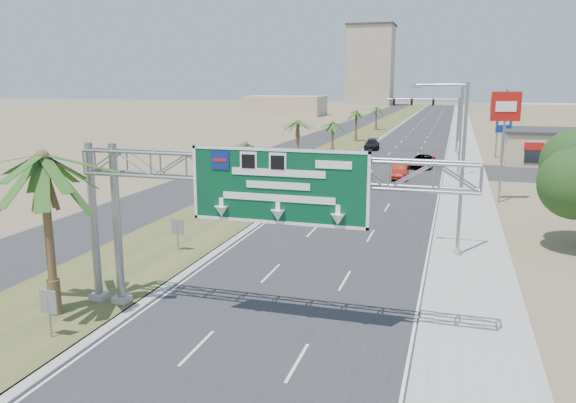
# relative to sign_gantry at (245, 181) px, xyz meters

# --- Properties ---
(road) EXTENTS (12.00, 300.00, 0.02)m
(road) POSITION_rel_sign_gantry_xyz_m (1.06, 100.07, -6.05)
(road) COLOR #28282B
(road) RESTS_ON ground
(sidewalk_right) EXTENTS (4.00, 300.00, 0.10)m
(sidewalk_right) POSITION_rel_sign_gantry_xyz_m (9.56, 100.07, -6.01)
(sidewalk_right) COLOR #9E9B93
(sidewalk_right) RESTS_ON ground
(median_grass) EXTENTS (7.00, 300.00, 0.12)m
(median_grass) POSITION_rel_sign_gantry_xyz_m (-8.94, 100.07, -6.00)
(median_grass) COLOR #425123
(median_grass) RESTS_ON ground
(opposing_road) EXTENTS (8.00, 300.00, 0.02)m
(opposing_road) POSITION_rel_sign_gantry_xyz_m (-15.94, 100.07, -6.05)
(opposing_road) COLOR #28282B
(opposing_road) RESTS_ON ground
(sign_gantry) EXTENTS (16.75, 1.24, 7.50)m
(sign_gantry) POSITION_rel_sign_gantry_xyz_m (0.00, 0.00, 0.00)
(sign_gantry) COLOR gray
(sign_gantry) RESTS_ON ground
(palm_near) EXTENTS (5.70, 5.70, 8.35)m
(palm_near) POSITION_rel_sign_gantry_xyz_m (-8.14, -1.93, 0.87)
(palm_near) COLOR brown
(palm_near) RESTS_ON ground
(palm_row_b) EXTENTS (3.99, 3.99, 5.95)m
(palm_row_b) POSITION_rel_sign_gantry_xyz_m (-8.44, 22.07, -1.16)
(palm_row_b) COLOR brown
(palm_row_b) RESTS_ON ground
(palm_row_c) EXTENTS (3.99, 3.99, 6.75)m
(palm_row_c) POSITION_rel_sign_gantry_xyz_m (-8.44, 38.07, -0.39)
(palm_row_c) COLOR brown
(palm_row_c) RESTS_ON ground
(palm_row_d) EXTENTS (3.99, 3.99, 5.45)m
(palm_row_d) POSITION_rel_sign_gantry_xyz_m (-8.44, 56.07, -1.64)
(palm_row_d) COLOR brown
(palm_row_d) RESTS_ON ground
(palm_row_e) EXTENTS (3.99, 3.99, 6.15)m
(palm_row_e) POSITION_rel_sign_gantry_xyz_m (-8.44, 75.07, -0.97)
(palm_row_e) COLOR brown
(palm_row_e) RESTS_ON ground
(palm_row_f) EXTENTS (3.99, 3.99, 5.75)m
(palm_row_f) POSITION_rel_sign_gantry_xyz_m (-8.44, 100.07, -1.35)
(palm_row_f) COLOR brown
(palm_row_f) RESTS_ON ground
(streetlight_near) EXTENTS (3.27, 0.44, 10.00)m
(streetlight_near) POSITION_rel_sign_gantry_xyz_m (8.36, 12.07, -1.36)
(streetlight_near) COLOR gray
(streetlight_near) RESTS_ON ground
(streetlight_mid) EXTENTS (3.27, 0.44, 10.00)m
(streetlight_mid) POSITION_rel_sign_gantry_xyz_m (8.36, 42.07, -1.36)
(streetlight_mid) COLOR gray
(streetlight_mid) RESTS_ON ground
(streetlight_far) EXTENTS (3.27, 0.44, 10.00)m
(streetlight_far) POSITION_rel_sign_gantry_xyz_m (8.36, 78.07, -1.36)
(streetlight_far) COLOR gray
(streetlight_far) RESTS_ON ground
(signal_mast) EXTENTS (10.28, 0.71, 8.00)m
(signal_mast) POSITION_rel_sign_gantry_xyz_m (6.23, 62.05, -1.21)
(signal_mast) COLOR gray
(signal_mast) RESTS_ON ground
(median_signback_a) EXTENTS (0.75, 0.08, 2.08)m
(median_signback_a) POSITION_rel_sign_gantry_xyz_m (-6.74, -3.93, -4.61)
(median_signback_a) COLOR gray
(median_signback_a) RESTS_ON ground
(median_signback_b) EXTENTS (0.75, 0.08, 2.08)m
(median_signback_b) POSITION_rel_sign_gantry_xyz_m (-7.44, 8.07, -4.61)
(median_signback_b) COLOR gray
(median_signback_b) RESTS_ON ground
(tower_distant) EXTENTS (20.00, 16.00, 35.00)m
(tower_distant) POSITION_rel_sign_gantry_xyz_m (-30.94, 240.07, 11.44)
(tower_distant) COLOR gray
(tower_distant) RESTS_ON ground
(building_distant_left) EXTENTS (24.00, 14.00, 6.00)m
(building_distant_left) POSITION_rel_sign_gantry_xyz_m (-43.94, 150.07, -3.06)
(building_distant_left) COLOR tan
(building_distant_left) RESTS_ON ground
(building_distant_right) EXTENTS (20.00, 12.00, 5.00)m
(building_distant_right) POSITION_rel_sign_gantry_xyz_m (31.06, 130.07, -3.56)
(building_distant_right) COLOR tan
(building_distant_right) RESTS_ON ground
(car_left_lane) EXTENTS (2.37, 4.62, 1.51)m
(car_left_lane) POSITION_rel_sign_gantry_xyz_m (-2.94, 33.84, -5.30)
(car_left_lane) COLOR black
(car_left_lane) RESTS_ON ground
(car_mid_lane) EXTENTS (1.74, 4.88, 1.60)m
(car_mid_lane) POSITION_rel_sign_gantry_xyz_m (2.56, 38.89, -5.26)
(car_mid_lane) COLOR maroon
(car_mid_lane) RESTS_ON ground
(car_right_lane) EXTENTS (3.11, 5.68, 1.51)m
(car_right_lane) POSITION_rel_sign_gantry_xyz_m (4.40, 47.48, -5.30)
(car_right_lane) COLOR gray
(car_right_lane) RESTS_ON ground
(car_far) EXTENTS (2.48, 5.35, 1.51)m
(car_far) POSITION_rel_sign_gantry_xyz_m (-4.12, 64.61, -5.30)
(car_far) COLOR black
(car_far) RESTS_ON ground
(pole_sign_red_near) EXTENTS (2.40, 0.86, 9.47)m
(pole_sign_red_near) POSITION_rel_sign_gantry_xyz_m (11.90, 28.95, 1.43)
(pole_sign_red_near) COLOR gray
(pole_sign_red_near) RESTS_ON ground
(pole_sign_blue) EXTENTS (1.97, 1.00, 6.93)m
(pole_sign_blue) POSITION_rel_sign_gantry_xyz_m (13.86, 55.95, -1.05)
(pole_sign_blue) COLOR gray
(pole_sign_blue) RESTS_ON ground
(pole_sign_red_far) EXTENTS (2.20, 0.38, 8.27)m
(pole_sign_red_far) POSITION_rel_sign_gantry_xyz_m (13.35, 59.14, 0.47)
(pole_sign_red_far) COLOR gray
(pole_sign_red_far) RESTS_ON ground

